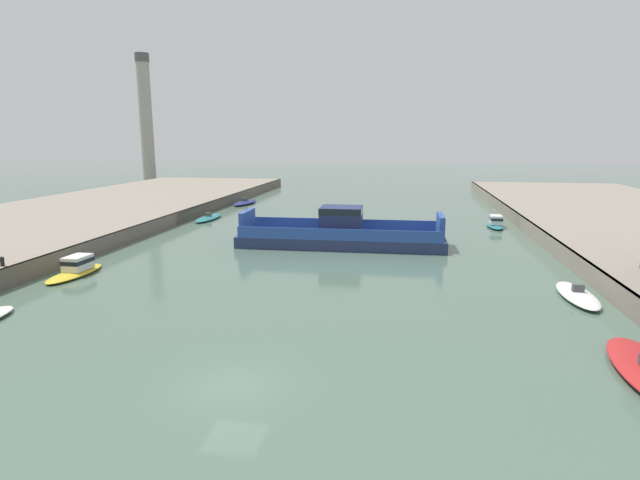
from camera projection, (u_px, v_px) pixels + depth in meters
name	position (u px, v px, depth m)	size (l,w,h in m)	color
ground_plane	(233.00, 386.00, 21.90)	(400.00, 400.00, 0.00)	#4C6656
chain_ferry	(341.00, 234.00, 50.23)	(20.38, 6.66, 3.89)	navy
moored_boat_near_right	(577.00, 295.00, 33.70)	(2.11, 6.35, 1.00)	white
moored_boat_mid_left	(245.00, 203.00, 81.51)	(3.08, 7.38, 1.01)	navy
moored_boat_far_left	(495.00, 223.00, 60.49)	(2.02, 5.78, 1.47)	#237075
moored_boat_far_right	(208.00, 218.00, 66.32)	(2.10, 7.23, 0.92)	#237075
moored_boat_upstream_a	(76.00, 268.00, 39.48)	(2.21, 6.14, 1.49)	yellow
bollard_left_far	(2.00, 261.00, 35.96)	(0.32, 0.32, 0.71)	black
smokestack_distant_a	(146.00, 114.00, 120.76)	(3.28, 3.28, 29.95)	#9E998E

